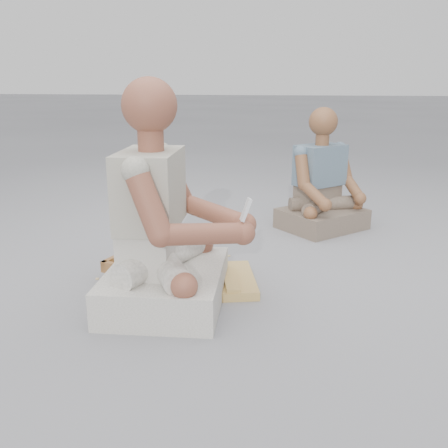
# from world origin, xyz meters

# --- Properties ---
(ground) EXTENTS (60.00, 60.00, 0.00)m
(ground) POSITION_xyz_m (0.00, 0.00, 0.00)
(ground) COLOR gray
(ground) RESTS_ON ground
(carved_panel) EXTENTS (0.71, 0.56, 0.04)m
(carved_panel) POSITION_xyz_m (-0.17, 0.09, 0.02)
(carved_panel) COLOR #AD8443
(carved_panel) RESTS_ON ground
(tool_tray) EXTENTS (0.53, 0.47, 0.06)m
(tool_tray) POSITION_xyz_m (-0.36, 0.19, 0.06)
(tool_tray) COLOR brown
(tool_tray) RESTS_ON carved_panel
(chisel_0) EXTENTS (0.12, 0.20, 0.02)m
(chisel_0) POSITION_xyz_m (-0.40, 0.13, 0.08)
(chisel_0) COLOR silver
(chisel_0) RESTS_ON tool_tray
(chisel_1) EXTENTS (0.08, 0.22, 0.02)m
(chisel_1) POSITION_xyz_m (-0.34, 0.11, 0.07)
(chisel_1) COLOR silver
(chisel_1) RESTS_ON tool_tray
(chisel_2) EXTENTS (0.21, 0.10, 0.02)m
(chisel_2) POSITION_xyz_m (-0.22, 0.19, 0.08)
(chisel_2) COLOR silver
(chisel_2) RESTS_ON tool_tray
(chisel_3) EXTENTS (0.19, 0.14, 0.02)m
(chisel_3) POSITION_xyz_m (-0.37, 0.05, 0.07)
(chisel_3) COLOR silver
(chisel_3) RESTS_ON tool_tray
(chisel_4) EXTENTS (0.15, 0.19, 0.02)m
(chisel_4) POSITION_xyz_m (-0.25, 0.17, 0.07)
(chisel_4) COLOR silver
(chisel_4) RESTS_ON tool_tray
(chisel_5) EXTENTS (0.19, 0.14, 0.02)m
(chisel_5) POSITION_xyz_m (-0.37, 0.16, 0.08)
(chisel_5) COLOR silver
(chisel_5) RESTS_ON tool_tray
(chisel_6) EXTENTS (0.20, 0.12, 0.02)m
(chisel_6) POSITION_xyz_m (-0.21, 0.19, 0.07)
(chisel_6) COLOR silver
(chisel_6) RESTS_ON tool_tray
(chisel_7) EXTENTS (0.20, 0.12, 0.02)m
(chisel_7) POSITION_xyz_m (-0.27, 0.17, 0.07)
(chisel_7) COLOR silver
(chisel_7) RESTS_ON tool_tray
(chisel_8) EXTENTS (0.20, 0.13, 0.02)m
(chisel_8) POSITION_xyz_m (-0.28, 0.10, 0.07)
(chisel_8) COLOR silver
(chisel_8) RESTS_ON tool_tray
(chisel_9) EXTENTS (0.13, 0.20, 0.02)m
(chisel_9) POSITION_xyz_m (-0.27, 0.08, 0.07)
(chisel_9) COLOR silver
(chisel_9) RESTS_ON tool_tray
(chisel_10) EXTENTS (0.19, 0.15, 0.02)m
(chisel_10) POSITION_xyz_m (-0.31, 0.22, 0.07)
(chisel_10) COLOR silver
(chisel_10) RESTS_ON tool_tray
(wood_chip_0) EXTENTS (0.02, 0.02, 0.00)m
(wood_chip_0) POSITION_xyz_m (-0.63, 0.48, 0.00)
(wood_chip_0) COLOR #DABA80
(wood_chip_0) RESTS_ON ground
(wood_chip_1) EXTENTS (0.02, 0.02, 0.00)m
(wood_chip_1) POSITION_xyz_m (-0.03, 0.53, 0.00)
(wood_chip_1) COLOR #DABA80
(wood_chip_1) RESTS_ON ground
(wood_chip_2) EXTENTS (0.02, 0.02, 0.00)m
(wood_chip_2) POSITION_xyz_m (-0.07, 0.42, 0.00)
(wood_chip_2) COLOR #DABA80
(wood_chip_2) RESTS_ON ground
(wood_chip_3) EXTENTS (0.02, 0.02, 0.00)m
(wood_chip_3) POSITION_xyz_m (-0.02, 0.38, 0.00)
(wood_chip_3) COLOR #DABA80
(wood_chip_3) RESTS_ON ground
(wood_chip_4) EXTENTS (0.02, 0.02, 0.00)m
(wood_chip_4) POSITION_xyz_m (-0.65, 0.10, 0.00)
(wood_chip_4) COLOR #DABA80
(wood_chip_4) RESTS_ON ground
(wood_chip_5) EXTENTS (0.02, 0.02, 0.00)m
(wood_chip_5) POSITION_xyz_m (-0.26, 0.42, 0.00)
(wood_chip_5) COLOR #DABA80
(wood_chip_5) RESTS_ON ground
(wood_chip_6) EXTENTS (0.02, 0.02, 0.00)m
(wood_chip_6) POSITION_xyz_m (-0.56, 0.26, 0.00)
(wood_chip_6) COLOR #DABA80
(wood_chip_6) RESTS_ON ground
(wood_chip_7) EXTENTS (0.02, 0.02, 0.00)m
(wood_chip_7) POSITION_xyz_m (-0.27, 0.19, 0.00)
(wood_chip_7) COLOR #DABA80
(wood_chip_7) RESTS_ON ground
(wood_chip_8) EXTENTS (0.02, 0.02, 0.00)m
(wood_chip_8) POSITION_xyz_m (-0.29, 0.54, 0.00)
(wood_chip_8) COLOR #DABA80
(wood_chip_8) RESTS_ON ground
(wood_chip_9) EXTENTS (0.02, 0.02, 0.00)m
(wood_chip_9) POSITION_xyz_m (-0.37, 0.39, 0.00)
(wood_chip_9) COLOR #DABA80
(wood_chip_9) RESTS_ON ground
(wood_chip_10) EXTENTS (0.02, 0.02, 0.00)m
(wood_chip_10) POSITION_xyz_m (-0.02, 0.05, 0.00)
(wood_chip_10) COLOR #DABA80
(wood_chip_10) RESTS_ON ground
(wood_chip_11) EXTENTS (0.02, 0.02, 0.00)m
(wood_chip_11) POSITION_xyz_m (-0.47, 0.05, 0.00)
(wood_chip_11) COLOR #DABA80
(wood_chip_11) RESTS_ON ground
(wood_chip_12) EXTENTS (0.02, 0.02, 0.00)m
(wood_chip_12) POSITION_xyz_m (-0.05, -0.06, 0.00)
(wood_chip_12) COLOR #DABA80
(wood_chip_12) RESTS_ON ground
(wood_chip_13) EXTENTS (0.02, 0.02, 0.00)m
(wood_chip_13) POSITION_xyz_m (-0.30, -0.10, 0.00)
(wood_chip_13) COLOR #DABA80
(wood_chip_13) RESTS_ON ground
(wood_chip_14) EXTENTS (0.02, 0.02, 0.00)m
(wood_chip_14) POSITION_xyz_m (-0.67, 0.50, 0.00)
(wood_chip_14) COLOR #DABA80
(wood_chip_14) RESTS_ON ground
(wood_chip_15) EXTENTS (0.02, 0.02, 0.00)m
(wood_chip_15) POSITION_xyz_m (-0.05, 0.11, 0.00)
(wood_chip_15) COLOR #DABA80
(wood_chip_15) RESTS_ON ground
(craftsman) EXTENTS (0.67, 0.66, 0.99)m
(craftsman) POSITION_xyz_m (-0.23, -0.11, 0.34)
(craftsman) COLOR silver
(craftsman) RESTS_ON ground
(companion) EXTENTS (0.66, 0.65, 0.80)m
(companion) POSITION_xyz_m (0.51, 1.18, 0.27)
(companion) COLOR #736053
(companion) RESTS_ON ground
(mobile_phone) EXTENTS (0.06, 0.05, 0.10)m
(mobile_phone) POSITION_xyz_m (0.13, -0.16, 0.46)
(mobile_phone) COLOR silver
(mobile_phone) RESTS_ON craftsman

